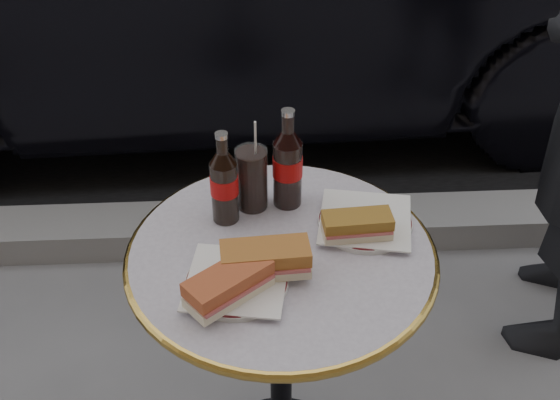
{
  "coord_description": "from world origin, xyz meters",
  "views": [
    {
      "loc": [
        -0.06,
        -1.04,
        1.65
      ],
      "look_at": [
        0.0,
        0.05,
        0.82
      ],
      "focal_mm": 45.0,
      "sensor_mm": 36.0,
      "label": 1
    }
  ],
  "objects_px": {
    "bistro_table": "(281,370)",
    "cola_bottle_right": "(288,158)",
    "plate_left": "(237,283)",
    "plate_right": "(365,222)",
    "cola_bottle_left": "(224,177)",
    "cola_glass": "(252,179)"
  },
  "relations": [
    {
      "from": "bistro_table",
      "to": "cola_bottle_right",
      "type": "bearing_deg",
      "value": 82.2
    },
    {
      "from": "bistro_table",
      "to": "plate_left",
      "type": "distance_m",
      "value": 0.39
    },
    {
      "from": "plate_right",
      "to": "bistro_table",
      "type": "bearing_deg",
      "value": -157.5
    },
    {
      "from": "cola_bottle_left",
      "to": "cola_glass",
      "type": "xyz_separation_m",
      "value": [
        0.06,
        0.04,
        -0.03
      ]
    },
    {
      "from": "bistro_table",
      "to": "cola_bottle_right",
      "type": "xyz_separation_m",
      "value": [
        0.02,
        0.16,
        0.48
      ]
    },
    {
      "from": "cola_bottle_left",
      "to": "plate_right",
      "type": "bearing_deg",
      "value": -6.94
    },
    {
      "from": "bistro_table",
      "to": "cola_bottle_right",
      "type": "height_order",
      "value": "cola_bottle_right"
    },
    {
      "from": "plate_right",
      "to": "cola_bottle_left",
      "type": "relative_size",
      "value": 0.93
    },
    {
      "from": "plate_right",
      "to": "cola_bottle_right",
      "type": "height_order",
      "value": "cola_bottle_right"
    },
    {
      "from": "cola_glass",
      "to": "cola_bottle_left",
      "type": "bearing_deg",
      "value": -143.72
    },
    {
      "from": "plate_left",
      "to": "plate_right",
      "type": "bearing_deg",
      "value": 31.94
    },
    {
      "from": "bistro_table",
      "to": "plate_right",
      "type": "xyz_separation_m",
      "value": [
        0.18,
        0.07,
        0.37
      ]
    },
    {
      "from": "plate_right",
      "to": "plate_left",
      "type": "bearing_deg",
      "value": -148.06
    },
    {
      "from": "plate_right",
      "to": "cola_glass",
      "type": "distance_m",
      "value": 0.25
    },
    {
      "from": "bistro_table",
      "to": "cola_bottle_left",
      "type": "xyz_separation_m",
      "value": [
        -0.11,
        0.11,
        0.47
      ]
    },
    {
      "from": "cola_bottle_right",
      "to": "plate_left",
      "type": "bearing_deg",
      "value": -113.83
    },
    {
      "from": "cola_glass",
      "to": "cola_bottle_right",
      "type": "bearing_deg",
      "value": 4.74
    },
    {
      "from": "plate_left",
      "to": "plate_right",
      "type": "xyz_separation_m",
      "value": [
        0.27,
        0.17,
        0.0
      ]
    },
    {
      "from": "cola_bottle_left",
      "to": "cola_glass",
      "type": "distance_m",
      "value": 0.08
    },
    {
      "from": "cola_bottle_left",
      "to": "bistro_table",
      "type": "bearing_deg",
      "value": -44.61
    },
    {
      "from": "plate_right",
      "to": "cola_bottle_left",
      "type": "distance_m",
      "value": 0.31
    },
    {
      "from": "cola_bottle_right",
      "to": "cola_glass",
      "type": "xyz_separation_m",
      "value": [
        -0.08,
        -0.01,
        -0.04
      ]
    }
  ]
}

